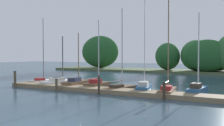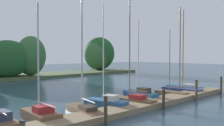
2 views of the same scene
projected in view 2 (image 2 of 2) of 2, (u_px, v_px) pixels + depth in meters
The scene contains 14 objects.
dock_pier at pixel (122, 110), 15.15m from camera, with size 25.99×1.80×0.35m.
far_shore at pixel (12, 58), 37.54m from camera, with size 55.05×8.67×7.25m.
sailboat_3 at pixel (40, 114), 13.34m from camera, with size 1.40×3.51×6.46m.
sailboat_4 at pixel (83, 108), 14.83m from camera, with size 1.75×4.18×7.29m.
sailboat_5 at pixel (105, 102), 16.48m from camera, with size 1.60×3.31×7.98m.
sailboat_6 at pixel (131, 99), 17.64m from camera, with size 1.41×3.83×7.67m.
sailboat_7 at pixel (139, 94), 19.85m from camera, with size 1.28×3.57×6.52m.
sailboat_8 at pixel (170, 93), 21.29m from camera, with size 1.01×3.04×5.75m.
sailboat_9 at pixel (180, 88), 23.06m from camera, with size 1.26×3.90×8.12m.
sailboat_10 at pixel (184, 86), 25.14m from camera, with size 1.19×4.09×8.23m.
mooring_piling_2 at pixel (106, 111), 12.42m from camera, with size 0.21×0.21×1.50m.
mooring_piling_3 at pixel (163, 99), 16.12m from camera, with size 0.25×0.25×1.29m.
mooring_piling_4 at pixel (196, 90), 19.44m from camera, with size 0.26×0.26×1.57m.
mooring_piling_5 at pixel (221, 85), 22.25m from camera, with size 0.22×0.22×1.60m.
Camera 2 is at (-10.83, 0.26, 3.65)m, focal length 39.04 mm.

